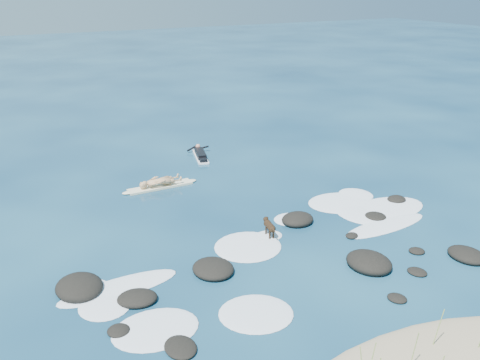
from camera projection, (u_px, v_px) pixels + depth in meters
ground at (265, 243)px, 19.25m from camera, size 160.00×160.00×0.00m
reef_rocks at (270, 263)px, 17.74m from camera, size 14.72×6.92×0.57m
breaking_foam at (290, 242)px, 19.36m from camera, size 15.26×7.96×0.12m
standing_surfer_rig at (159, 171)px, 24.00m from camera, size 3.57×0.71×2.03m
paddling_surfer_rig at (200, 154)px, 28.29m from camera, size 1.43×2.73×0.47m
dog at (269, 226)px, 19.58m from camera, size 0.38×1.08×0.69m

